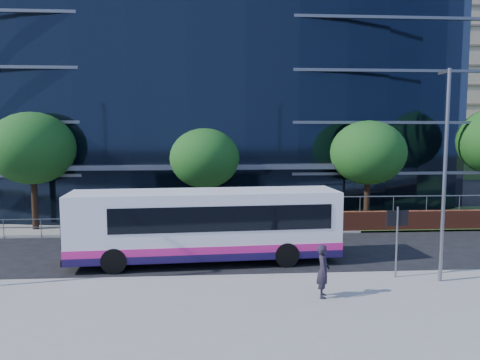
{
  "coord_description": "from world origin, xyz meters",
  "views": [
    {
      "loc": [
        -2.88,
        -18.99,
        5.87
      ],
      "look_at": [
        -0.95,
        8.0,
        3.02
      ],
      "focal_mm": 35.0,
      "sensor_mm": 36.0,
      "label": 1
    }
  ],
  "objects": [
    {
      "name": "pedestrian",
      "position": [
        1.1,
        -3.58,
        1.07
      ],
      "size": [
        0.57,
        0.75,
        1.84
      ],
      "primitive_type": "imported",
      "rotation": [
        0.0,
        0.0,
        1.36
      ],
      "color": "black",
      "rests_on": "pavement_near"
    },
    {
      "name": "yellow_line_outer",
      "position": [
        0.0,
        -0.8,
        0.01
      ],
      "size": [
        80.0,
        0.08,
        0.01
      ],
      "primitive_type": "cube",
      "color": "gold",
      "rests_on": "ground"
    },
    {
      "name": "yellow_line_inner",
      "position": [
        0.0,
        -0.65,
        0.01
      ],
      "size": [
        80.0,
        0.08,
        0.01
      ],
      "primitive_type": "cube",
      "color": "gold",
      "rests_on": "ground"
    },
    {
      "name": "tree_far_b",
      "position": [
        -3.0,
        9.5,
        4.21
      ],
      "size": [
        4.29,
        4.29,
        6.05
      ],
      "color": "black",
      "rests_on": "ground"
    },
    {
      "name": "tree_far_a",
      "position": [
        -13.0,
        9.0,
        4.86
      ],
      "size": [
        4.95,
        4.95,
        6.98
      ],
      "color": "black",
      "rests_on": "ground"
    },
    {
      "name": "guard_railings",
      "position": [
        -8.0,
        7.0,
        0.82
      ],
      "size": [
        24.0,
        0.05,
        1.1
      ],
      "color": "slate",
      "rests_on": "ground"
    },
    {
      "name": "glass_office",
      "position": [
        -4.0,
        20.85,
        8.0
      ],
      "size": [
        44.0,
        23.1,
        16.0
      ],
      "color": "black",
      "rests_on": "ground"
    },
    {
      "name": "tree_dist_e",
      "position": [
        24.0,
        40.0,
        4.54
      ],
      "size": [
        4.62,
        4.62,
        6.51
      ],
      "color": "black",
      "rests_on": "ground"
    },
    {
      "name": "kerb",
      "position": [
        0.0,
        -1.0,
        0.08
      ],
      "size": [
        80.0,
        0.25,
        0.16
      ],
      "primitive_type": "cube",
      "color": "gray",
      "rests_on": "ground"
    },
    {
      "name": "pavement_near",
      "position": [
        0.0,
        -5.0,
        0.07
      ],
      "size": [
        80.0,
        8.0,
        0.15
      ],
      "primitive_type": "cube",
      "color": "gray",
      "rests_on": "ground"
    },
    {
      "name": "tree_far_c",
      "position": [
        7.0,
        9.0,
        4.54
      ],
      "size": [
        4.62,
        4.62,
        6.51
      ],
      "color": "black",
      "rests_on": "ground"
    },
    {
      "name": "streetlight_east",
      "position": [
        6.0,
        -2.17,
        4.44
      ],
      "size": [
        0.15,
        0.77,
        8.0
      ],
      "color": "slate",
      "rests_on": "pavement_near"
    },
    {
      "name": "street_sign",
      "position": [
        4.5,
        -1.59,
        2.15
      ],
      "size": [
        0.85,
        0.09,
        2.8
      ],
      "color": "slate",
      "rests_on": "pavement_near"
    },
    {
      "name": "ground",
      "position": [
        0.0,
        0.0,
        0.0
      ],
      "size": [
        200.0,
        200.0,
        0.0
      ],
      "primitive_type": "plane",
      "color": "black",
      "rests_on": "ground"
    },
    {
      "name": "apartment_block",
      "position": [
        32.0,
        57.21,
        11.11
      ],
      "size": [
        60.0,
        42.0,
        30.0
      ],
      "color": "#2D511E",
      "rests_on": "ground"
    },
    {
      "name": "city_bus",
      "position": [
        -2.84,
        1.6,
        1.71
      ],
      "size": [
        12.02,
        3.45,
        3.22
      ],
      "rotation": [
        0.0,
        0.0,
        0.06
      ],
      "color": "white",
      "rests_on": "ground"
    },
    {
      "name": "far_forecourt",
      "position": [
        -6.0,
        11.0,
        0.05
      ],
      "size": [
        50.0,
        8.0,
        0.1
      ],
      "primitive_type": "cube",
      "color": "gray",
      "rests_on": "ground"
    }
  ]
}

